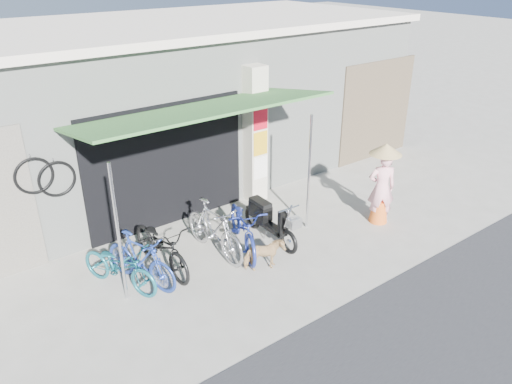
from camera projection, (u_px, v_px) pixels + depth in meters
ground at (298, 257)px, 9.14m from camera, size 80.00×80.00×0.00m
bicycle_shop at (160, 101)px, 12.02m from camera, size 12.30×5.30×3.66m
shop_pillar at (254, 136)px, 10.73m from camera, size 0.42×0.44×3.00m
awning at (203, 112)px, 8.74m from camera, size 4.60×1.88×2.72m
neighbour_right at (377, 110)px, 13.17m from camera, size 2.60×0.06×2.60m
bike_teal at (119, 266)px, 8.14m from camera, size 1.12×1.65×0.82m
bike_blue at (141, 259)px, 8.23m from camera, size 0.92×1.61×0.93m
bike_black at (161, 245)px, 8.62m from camera, size 0.70×1.81×0.94m
bike_silver at (214, 229)px, 9.03m from camera, size 0.55×1.74×1.04m
bike_navy at (243, 226)px, 9.22m from camera, size 1.26×1.92×0.96m
street_dog at (264, 255)px, 8.66m from camera, size 0.77×0.53×0.59m
moped at (269, 220)px, 9.55m from camera, size 0.47×1.64×0.93m
nun at (382, 184)px, 10.02m from camera, size 0.67×0.64×1.71m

